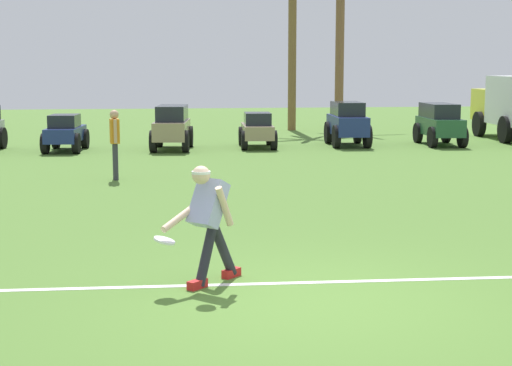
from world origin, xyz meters
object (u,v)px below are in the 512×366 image
Objects in this scene: teammate_near_sideline at (115,138)px; parked_car_slot_g at (439,123)px; parked_car_slot_f at (347,123)px; palm_tree_left_of_centre at (293,21)px; parked_car_slot_e at (257,130)px; frisbee_in_flight at (164,240)px; parked_car_slot_c at (65,132)px; parked_car_slot_d at (172,126)px; frisbee_thrower at (209,218)px; palm_tree_right_of_centre at (340,35)px.

teammate_near_sideline is 0.64× the size of parked_car_slot_g.
palm_tree_left_of_centre reaches higher than parked_car_slot_f.
parked_car_slot_g is at bearing 0.64° from parked_car_slot_e.
frisbee_in_flight is 23.19m from palm_tree_left_of_centre.
parked_car_slot_d is (3.19, 0.05, 0.16)m from parked_car_slot_c.
palm_tree_left_of_centre is at bearing 77.49° from frisbee_thrower.
teammate_near_sideline is 0.22× the size of palm_tree_left_of_centre.
parked_car_slot_c is (-2.72, 15.39, -0.03)m from frisbee_in_flight.
parked_car_slot_g is at bearing -60.55° from palm_tree_left_of_centre.
frisbee_in_flight is 0.19× the size of teammate_near_sideline.
teammate_near_sideline is 0.23× the size of palm_tree_right_of_centre.
frisbee_thrower reaches higher than parked_car_slot_d.
palm_tree_right_of_centre is (-1.53, 7.53, 3.09)m from parked_car_slot_g.
palm_tree_left_of_centre is at bearing 119.45° from parked_car_slot_g.
palm_tree_left_of_centre is at bearing 70.98° from parked_car_slot_e.
parked_car_slot_f is 0.36× the size of palm_tree_right_of_centre.
parked_car_slot_c is at bearing -179.10° from parked_car_slot_d.
parked_car_slot_e is 0.34× the size of palm_tree_right_of_centre.
parked_car_slot_d is (0.46, 15.44, 0.13)m from frisbee_in_flight.
parked_car_slot_d is at bearing -132.16° from palm_tree_right_of_centre.
frisbee_thrower is 8.96m from teammate_near_sideline.
palm_tree_right_of_centre reaches higher than parked_car_slot_c.
palm_tree_right_of_centre is (10.27, 7.87, 3.24)m from parked_car_slot_c.
parked_car_slot_e is at bearing -120.21° from palm_tree_right_of_centre.
teammate_near_sideline is at bearing -102.60° from parked_car_slot_d.
palm_tree_left_of_centre reaches higher than parked_car_slot_d.
teammate_near_sideline is at bearing 99.45° from frisbee_thrower.
parked_car_slot_c is 13.34m from palm_tree_right_of_centre.
parked_car_slot_f is 0.34× the size of palm_tree_left_of_centre.
palm_tree_left_of_centre reaches higher than parked_car_slot_c.
palm_tree_left_of_centre reaches higher than frisbee_thrower.
parked_car_slot_d is 9.13m from palm_tree_left_of_centre.
palm_tree_right_of_centre is at bearing 73.01° from frisbee_thrower.
frisbee_thrower is at bearing -80.55° from teammate_near_sideline.
parked_car_slot_d is (-0.05, 15.20, -0.07)m from frisbee_thrower.
teammate_near_sideline is at bearing -135.85° from parked_car_slot_f.
teammate_near_sideline is at bearing -120.95° from palm_tree_right_of_centre.
parked_car_slot_g is at bearing 61.07° from frisbee_thrower.
parked_car_slot_d is at bearing 0.90° from parked_car_slot_c.
frisbee_in_flight is 0.04× the size of palm_tree_left_of_centre.
frisbee_thrower is at bearing -89.82° from parked_car_slot_d.
palm_tree_left_of_centre is (5.39, 22.25, 3.70)m from frisbee_in_flight.
frisbee_in_flight is at bearing -91.72° from parked_car_slot_d.
palm_tree_right_of_centre is (2.15, 1.01, -0.48)m from palm_tree_left_of_centre.
frisbee_in_flight is at bearing -103.63° from palm_tree_left_of_centre.
parked_car_slot_d is 5.62m from parked_car_slot_f.
parked_car_slot_d reaches higher than frisbee_in_flight.
parked_car_slot_c is 0.91× the size of parked_car_slot_d.
frisbee_thrower is at bearing -118.93° from parked_car_slot_g.
palm_tree_left_of_centre reaches higher than teammate_near_sideline.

